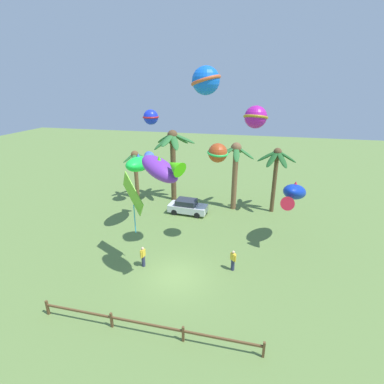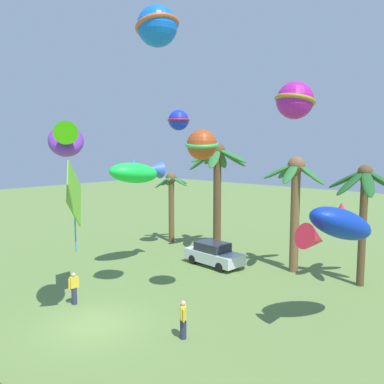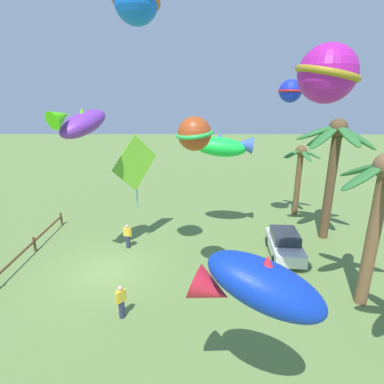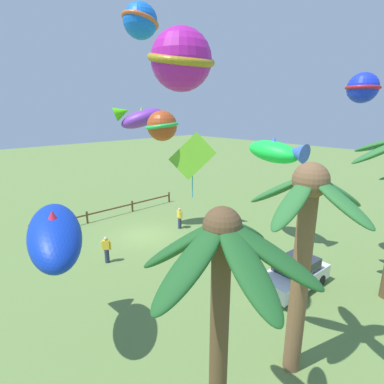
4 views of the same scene
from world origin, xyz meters
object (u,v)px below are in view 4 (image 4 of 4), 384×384
at_px(kite_diamond_7, 192,157).
at_px(kite_ball_4, 363,88).
at_px(parked_car_0, 294,274).
at_px(palm_tree_0, 306,229).
at_px(kite_ball_6, 140,21).
at_px(spectator_1, 107,249).
at_px(kite_fish_2, 276,151).
at_px(kite_ball_5, 181,60).
at_px(spectator_0, 180,218).
at_px(kite_fish_1, 55,235).
at_px(kite_fish_3, 139,117).
at_px(kite_ball_0, 162,126).
at_px(palm_tree_2, 222,281).

bearing_deg(kite_diamond_7, kite_ball_4, 102.59).
bearing_deg(parked_car_0, palm_tree_0, 28.27).
bearing_deg(kite_ball_6, spectator_1, -20.95).
height_order(parked_car_0, kite_fish_2, kite_fish_2).
xyz_separation_m(kite_ball_5, kite_ball_6, (-3.00, -6.50, 2.78)).
height_order(palm_tree_0, kite_fish_2, palm_tree_0).
height_order(spectator_0, kite_ball_5, kite_ball_5).
bearing_deg(spectator_1, kite_fish_1, 49.64).
relative_size(palm_tree_0, spectator_0, 4.47).
height_order(palm_tree_0, kite_ball_5, kite_ball_5).
distance_m(parked_car_0, kite_ball_6, 14.63).
height_order(palm_tree_0, kite_diamond_7, palm_tree_0).
bearing_deg(kite_ball_6, parked_car_0, 112.37).
height_order(spectator_1, kite_diamond_7, kite_diamond_7).
height_order(parked_car_0, kite_fish_3, kite_fish_3).
bearing_deg(kite_ball_0, kite_ball_4, 140.94).
xyz_separation_m(palm_tree_2, kite_ball_0, (-4.72, -8.04, 2.65)).
bearing_deg(parked_car_0, kite_ball_4, 170.56).
height_order(kite_ball_4, kite_ball_5, kite_ball_5).
height_order(kite_fish_2, kite_fish_3, kite_fish_3).
xyz_separation_m(spectator_1, kite_ball_0, (-1.79, 3.16, 6.97)).
distance_m(kite_fish_1, kite_ball_4, 14.98).
xyz_separation_m(palm_tree_2, kite_fish_1, (1.19, -6.36, -0.65)).
relative_size(palm_tree_0, kite_fish_3, 2.03).
height_order(kite_ball_4, kite_diamond_7, kite_ball_4).
bearing_deg(palm_tree_0, kite_ball_4, -167.96).
bearing_deg(palm_tree_2, kite_ball_5, -120.78).
distance_m(parked_car_0, kite_fish_1, 11.00).
xyz_separation_m(parked_car_0, spectator_1, (5.52, -8.62, 0.06)).
relative_size(kite_fish_2, kite_diamond_7, 0.87).
height_order(kite_fish_3, kite_diamond_7, kite_fish_3).
bearing_deg(kite_fish_3, kite_ball_5, 63.66).
bearing_deg(kite_fish_1, kite_diamond_7, -154.89).
bearing_deg(kite_ball_6, kite_diamond_7, -164.53).
bearing_deg(kite_diamond_7, kite_fish_1, 25.11).
xyz_separation_m(spectator_1, kite_diamond_7, (-7.13, -0.43, 4.50)).
relative_size(parked_car_0, kite_fish_3, 1.14).
relative_size(kite_ball_0, kite_ball_4, 1.02).
bearing_deg(kite_fish_2, kite_ball_4, 95.71).
height_order(kite_fish_1, kite_ball_5, kite_ball_5).
xyz_separation_m(kite_ball_0, kite_ball_4, (-7.50, 6.08, 1.75)).
height_order(palm_tree_2, spectator_1, palm_tree_2).
bearing_deg(kite_diamond_7, kite_fish_2, 107.58).
bearing_deg(kite_fish_1, spectator_1, -130.36).
distance_m(parked_car_0, spectator_0, 9.70).
bearing_deg(kite_diamond_7, kite_fish_3, -35.01).
xyz_separation_m(kite_fish_3, kite_ball_6, (1.88, 3.36, 4.74)).
bearing_deg(palm_tree_0, spectator_1, -84.24).
height_order(kite_ball_0, kite_fish_2, kite_ball_0).
distance_m(palm_tree_0, palm_tree_2, 4.04).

